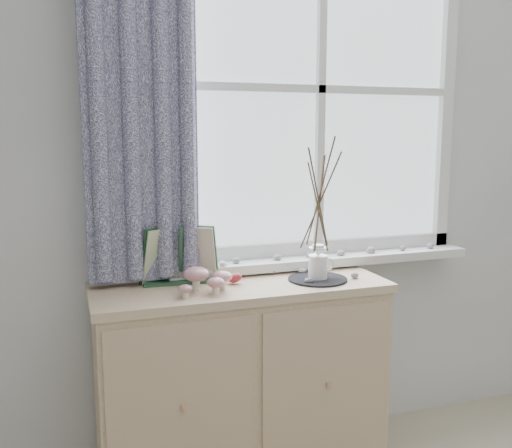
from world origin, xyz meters
The scene contains 8 objects.
sideboard centered at (-0.15, 1.75, 0.43)m, with size 1.20×0.45×0.85m.
botanical_book centered at (-0.38, 1.82, 0.97)m, with size 0.35×0.13×0.24m, color #21452B, non-canonical shape.
toadstool_cluster centered at (-0.32, 1.68, 0.90)m, with size 0.23×0.16×0.09m.
wooden_eggs centered at (-0.21, 1.82, 0.87)m, with size 0.13×0.17×0.06m.
songbird_figurine centered at (-0.24, 1.86, 0.89)m, with size 0.14×0.06×0.07m, color white, non-canonical shape.
crocheted_doily centered at (0.17, 1.70, 0.85)m, with size 0.25×0.25×0.01m, color black.
twig_pitcher centered at (0.17, 1.70, 1.20)m, with size 0.25×0.25×0.60m.
sideboard_pebbles centered at (0.15, 1.75, 0.86)m, with size 0.34×0.23×0.02m.
Camera 1 is at (-0.82, -0.40, 1.46)m, focal length 40.00 mm.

